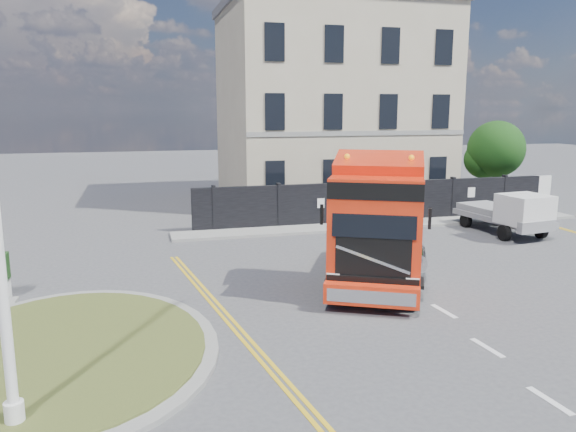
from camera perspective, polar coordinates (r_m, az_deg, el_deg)
name	(u,v)px	position (r m, az deg, el deg)	size (l,w,h in m)	color
ground	(319,288)	(17.47, 3.19, -7.34)	(120.00, 120.00, 0.00)	#424244
traffic_island	(66,351)	(13.93, -21.60, -12.61)	(6.80, 6.80, 0.17)	gray
hoarding_fence	(389,202)	(27.78, 10.23, 1.46)	(18.80, 0.25, 2.00)	black
georgian_building	(329,103)	(34.16, 4.18, 11.36)	(12.30, 10.30, 12.80)	#B5AB90
tree	(493,152)	(34.16, 20.11, 6.16)	(3.20, 3.20, 4.80)	#382619
pavement_far	(386,225)	(26.92, 9.92, -0.87)	(20.00, 1.60, 0.12)	gray
truck	(377,231)	(17.10, 9.06, -1.53)	(5.33, 7.18, 4.06)	black
flatbed_pickup	(516,213)	(26.02, 22.12, 0.26)	(2.36, 4.78, 1.91)	slate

